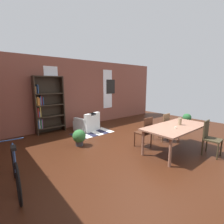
{
  "coord_description": "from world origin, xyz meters",
  "views": [
    {
      "loc": [
        -3.8,
        -2.77,
        1.96
      ],
      "look_at": [
        -0.17,
        1.58,
        0.94
      ],
      "focal_mm": 26.04,
      "sensor_mm": 36.0,
      "label": 1
    }
  ],
  "objects_px": {
    "bookshelf_tall": "(47,105)",
    "dining_chair_far_right": "(163,126)",
    "dining_chair_near_right": "(210,137)",
    "dining_table": "(176,128)",
    "dining_chair_far_left": "(145,131)",
    "armchair_white": "(87,124)",
    "potted_plant_corner": "(79,137)",
    "vase_on_table": "(180,121)",
    "potted_plant_by_shelf": "(187,119)",
    "bicycle_second": "(15,170)"
  },
  "relations": [
    {
      "from": "bicycle_second",
      "to": "vase_on_table",
      "type": "bearing_deg",
      "value": -14.11
    },
    {
      "from": "vase_on_table",
      "to": "dining_chair_far_left",
      "type": "relative_size",
      "value": 0.22
    },
    {
      "from": "bookshelf_tall",
      "to": "vase_on_table",
      "type": "bearing_deg",
      "value": -60.13
    },
    {
      "from": "dining_chair_far_right",
      "to": "dining_chair_near_right",
      "type": "distance_m",
      "value": 1.46
    },
    {
      "from": "vase_on_table",
      "to": "potted_plant_by_shelf",
      "type": "relative_size",
      "value": 0.37
    },
    {
      "from": "vase_on_table",
      "to": "dining_chair_far_left",
      "type": "height_order",
      "value": "vase_on_table"
    },
    {
      "from": "potted_plant_corner",
      "to": "vase_on_table",
      "type": "bearing_deg",
      "value": -45.16
    },
    {
      "from": "dining_chair_far_left",
      "to": "dining_chair_near_right",
      "type": "xyz_separation_m",
      "value": [
        0.95,
        -1.46,
        0.0
      ]
    },
    {
      "from": "vase_on_table",
      "to": "potted_plant_corner",
      "type": "xyz_separation_m",
      "value": [
        -2.13,
        2.15,
        -0.56
      ]
    },
    {
      "from": "bicycle_second",
      "to": "dining_chair_near_right",
      "type": "bearing_deg",
      "value": -21.95
    },
    {
      "from": "dining_table",
      "to": "potted_plant_corner",
      "type": "distance_m",
      "value": 2.93
    },
    {
      "from": "dining_chair_far_left",
      "to": "dining_chair_near_right",
      "type": "relative_size",
      "value": 1.0
    },
    {
      "from": "dining_chair_near_right",
      "to": "armchair_white",
      "type": "xyz_separation_m",
      "value": [
        -1.31,
        4.21,
        -0.23
      ]
    },
    {
      "from": "dining_chair_far_right",
      "to": "dining_chair_near_right",
      "type": "height_order",
      "value": "same"
    },
    {
      "from": "vase_on_table",
      "to": "bicycle_second",
      "type": "distance_m",
      "value": 4.23
    },
    {
      "from": "potted_plant_by_shelf",
      "to": "dining_chair_far_right",
      "type": "bearing_deg",
      "value": -170.26
    },
    {
      "from": "dining_chair_far_right",
      "to": "bicycle_second",
      "type": "relative_size",
      "value": 0.57
    },
    {
      "from": "potted_plant_by_shelf",
      "to": "bicycle_second",
      "type": "bearing_deg",
      "value": -178.59
    },
    {
      "from": "dining_chair_near_right",
      "to": "armchair_white",
      "type": "relative_size",
      "value": 0.97
    },
    {
      "from": "vase_on_table",
      "to": "dining_chair_far_left",
      "type": "bearing_deg",
      "value": 132.1
    },
    {
      "from": "dining_chair_near_right",
      "to": "bicycle_second",
      "type": "height_order",
      "value": "dining_chair_near_right"
    },
    {
      "from": "dining_chair_near_right",
      "to": "armchair_white",
      "type": "distance_m",
      "value": 4.41
    },
    {
      "from": "vase_on_table",
      "to": "dining_chair_near_right",
      "type": "height_order",
      "value": "vase_on_table"
    },
    {
      "from": "potted_plant_corner",
      "to": "dining_chair_far_left",
      "type": "bearing_deg",
      "value": -43.84
    },
    {
      "from": "bookshelf_tall",
      "to": "potted_plant_corner",
      "type": "relative_size",
      "value": 4.28
    },
    {
      "from": "dining_chair_far_right",
      "to": "potted_plant_corner",
      "type": "relative_size",
      "value": 1.83
    },
    {
      "from": "dining_chair_far_right",
      "to": "dining_chair_far_left",
      "type": "xyz_separation_m",
      "value": [
        -0.95,
        -0.0,
        0.0
      ]
    },
    {
      "from": "dining_chair_far_right",
      "to": "bookshelf_tall",
      "type": "bearing_deg",
      "value": 128.01
    },
    {
      "from": "vase_on_table",
      "to": "armchair_white",
      "type": "xyz_separation_m",
      "value": [
        -1.02,
        3.47,
        -0.57
      ]
    },
    {
      "from": "dining_table",
      "to": "armchair_white",
      "type": "relative_size",
      "value": 2.15
    },
    {
      "from": "vase_on_table",
      "to": "potted_plant_by_shelf",
      "type": "bearing_deg",
      "value": 21.72
    },
    {
      "from": "dining_chair_far_left",
      "to": "bookshelf_tall",
      "type": "xyz_separation_m",
      "value": [
        -1.74,
        3.44,
        0.6
      ]
    },
    {
      "from": "dining_chair_far_right",
      "to": "potted_plant_corner",
      "type": "xyz_separation_m",
      "value": [
        -2.43,
        1.41,
        -0.23
      ]
    },
    {
      "from": "dining_table",
      "to": "bookshelf_tall",
      "type": "xyz_separation_m",
      "value": [
        -2.21,
        4.18,
        0.43
      ]
    },
    {
      "from": "dining_table",
      "to": "dining_chair_near_right",
      "type": "xyz_separation_m",
      "value": [
        0.47,
        -0.73,
        -0.16
      ]
    },
    {
      "from": "potted_plant_by_shelf",
      "to": "bookshelf_tall",
      "type": "bearing_deg",
      "value": 151.13
    },
    {
      "from": "dining_table",
      "to": "bookshelf_tall",
      "type": "relative_size",
      "value": 0.95
    },
    {
      "from": "dining_chair_near_right",
      "to": "armchair_white",
      "type": "height_order",
      "value": "dining_chair_near_right"
    },
    {
      "from": "vase_on_table",
      "to": "bookshelf_tall",
      "type": "height_order",
      "value": "bookshelf_tall"
    },
    {
      "from": "bookshelf_tall",
      "to": "potted_plant_corner",
      "type": "height_order",
      "value": "bookshelf_tall"
    },
    {
      "from": "dining_table",
      "to": "potted_plant_corner",
      "type": "height_order",
      "value": "dining_table"
    },
    {
      "from": "vase_on_table",
      "to": "dining_chair_far_right",
      "type": "relative_size",
      "value": 0.22
    },
    {
      "from": "potted_plant_by_shelf",
      "to": "vase_on_table",
      "type": "bearing_deg",
      "value": -158.28
    },
    {
      "from": "dining_table",
      "to": "dining_chair_far_left",
      "type": "relative_size",
      "value": 2.23
    },
    {
      "from": "dining_chair_near_right",
      "to": "potted_plant_by_shelf",
      "type": "relative_size",
      "value": 1.74
    },
    {
      "from": "dining_chair_far_right",
      "to": "armchair_white",
      "type": "relative_size",
      "value": 0.97
    },
    {
      "from": "dining_table",
      "to": "vase_on_table",
      "type": "height_order",
      "value": "vase_on_table"
    },
    {
      "from": "armchair_white",
      "to": "potted_plant_by_shelf",
      "type": "relative_size",
      "value": 1.8
    },
    {
      "from": "dining_chair_far_left",
      "to": "bicycle_second",
      "type": "relative_size",
      "value": 0.57
    },
    {
      "from": "bookshelf_tall",
      "to": "dining_chair_far_right",
      "type": "bearing_deg",
      "value": -51.99
    }
  ]
}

